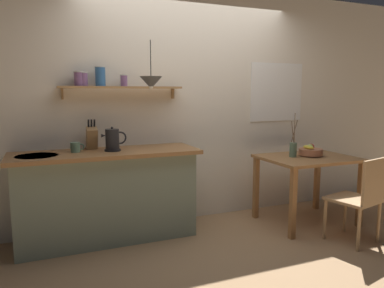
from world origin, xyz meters
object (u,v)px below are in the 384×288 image
at_px(dining_table, 307,167).
at_px(twig_vase, 293,149).
at_px(electric_kettle, 113,140).
at_px(pendant_lamp, 151,83).
at_px(coffee_mug_by_sink, 76,147).
at_px(fruit_bowl, 310,151).
at_px(knife_block, 92,137).
at_px(dining_chair_near, 361,196).

height_order(dining_table, twig_vase, twig_vase).
relative_size(electric_kettle, pendant_lamp, 0.53).
relative_size(dining_table, coffee_mug_by_sink, 7.68).
relative_size(dining_table, fruit_bowl, 3.74).
distance_m(knife_block, coffee_mug_by_sink, 0.23).
bearing_deg(knife_block, pendant_lamp, -30.27).
height_order(electric_kettle, pendant_lamp, pendant_lamp).
relative_size(twig_vase, electric_kettle, 2.02).
bearing_deg(fruit_bowl, twig_vase, 173.62).
distance_m(twig_vase, coffee_mug_by_sink, 2.36).
bearing_deg(dining_table, electric_kettle, 171.05).
relative_size(twig_vase, pendant_lamp, 1.06).
bearing_deg(fruit_bowl, dining_table, -151.61).
bearing_deg(knife_block, dining_table, -12.72).
relative_size(knife_block, coffee_mug_by_sink, 2.32).
bearing_deg(dining_chair_near, coffee_mug_by_sink, 157.11).
bearing_deg(twig_vase, fruit_bowl, -6.38).
bearing_deg(pendant_lamp, dining_chair_near, -25.78).
xyz_separation_m(electric_kettle, pendant_lamp, (0.37, -0.13, 0.56)).
height_order(knife_block, pendant_lamp, pendant_lamp).
distance_m(dining_table, electric_kettle, 2.20).
xyz_separation_m(fruit_bowl, coffee_mug_by_sink, (-2.56, 0.36, 0.14)).
relative_size(dining_chair_near, coffee_mug_by_sink, 6.59).
height_order(twig_vase, pendant_lamp, pendant_lamp).
height_order(dining_table, fruit_bowl, fruit_bowl).
bearing_deg(knife_block, fruit_bowl, -11.63).
bearing_deg(dining_table, twig_vase, 160.30).
distance_m(electric_kettle, knife_block, 0.26).
distance_m(fruit_bowl, electric_kettle, 2.24).
distance_m(twig_vase, electric_kettle, 2.01).
xyz_separation_m(fruit_bowl, twig_vase, (-0.23, 0.03, 0.04)).
xyz_separation_m(dining_table, coffee_mug_by_sink, (-2.49, 0.40, 0.32)).
distance_m(electric_kettle, coffee_mug_by_sink, 0.36).
bearing_deg(electric_kettle, dining_table, -8.95).
bearing_deg(electric_kettle, dining_chair_near, -24.81).
distance_m(dining_table, dining_chair_near, 0.72).
distance_m(dining_table, knife_block, 2.41).
bearing_deg(coffee_mug_by_sink, dining_chair_near, -22.89).
distance_m(dining_table, pendant_lamp, 2.02).
bearing_deg(coffee_mug_by_sink, pendant_lamp, -14.81).
xyz_separation_m(electric_kettle, coffee_mug_by_sink, (-0.35, 0.06, -0.06)).
distance_m(dining_table, fruit_bowl, 0.19).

